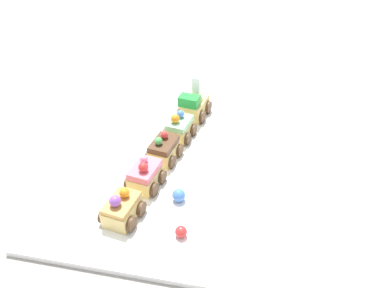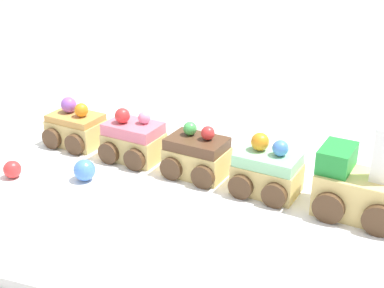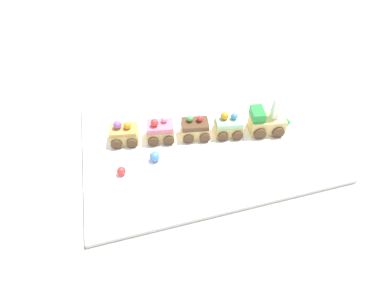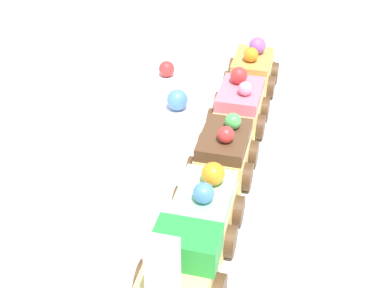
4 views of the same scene
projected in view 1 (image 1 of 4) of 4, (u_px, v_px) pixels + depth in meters
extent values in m
plane|color=gray|center=(177.00, 159.00, 0.87)|extent=(10.00, 10.00, 0.00)
cube|color=white|center=(176.00, 157.00, 0.86)|extent=(0.64, 0.46, 0.01)
cube|color=#E5C675|center=(195.00, 108.00, 0.98)|extent=(0.10, 0.07, 0.05)
cube|color=green|center=(191.00, 101.00, 0.94)|extent=(0.04, 0.05, 0.03)
cone|color=green|center=(202.00, 98.00, 1.03)|extent=(0.03, 0.05, 0.05)
cube|color=white|center=(197.00, 94.00, 0.98)|extent=(0.02, 0.02, 0.02)
cube|color=white|center=(197.00, 87.00, 0.97)|extent=(0.02, 0.02, 0.02)
cube|color=white|center=(197.00, 80.00, 0.95)|extent=(0.02, 0.02, 0.02)
cylinder|color=#4C331E|center=(209.00, 107.00, 1.00)|extent=(0.03, 0.01, 0.03)
cylinder|color=#4C331E|center=(187.00, 103.00, 1.02)|extent=(0.03, 0.01, 0.03)
cylinder|color=#4C331E|center=(202.00, 117.00, 0.96)|extent=(0.03, 0.01, 0.03)
cylinder|color=#4C331E|center=(180.00, 113.00, 0.98)|extent=(0.03, 0.01, 0.03)
cube|color=#E5C675|center=(180.00, 131.00, 0.91)|extent=(0.08, 0.06, 0.03)
cube|color=#93DBA3|center=(179.00, 123.00, 0.89)|extent=(0.08, 0.06, 0.01)
sphere|color=orange|center=(175.00, 119.00, 0.87)|extent=(0.02, 0.02, 0.02)
sphere|color=#4C84E0|center=(180.00, 114.00, 0.89)|extent=(0.02, 0.02, 0.02)
cylinder|color=#4C331E|center=(194.00, 130.00, 0.92)|extent=(0.03, 0.01, 0.03)
cylinder|color=#4C331E|center=(172.00, 125.00, 0.93)|extent=(0.03, 0.01, 0.03)
cylinder|color=#4C331E|center=(188.00, 139.00, 0.89)|extent=(0.03, 0.01, 0.03)
cylinder|color=#4C331E|center=(165.00, 134.00, 0.90)|extent=(0.03, 0.01, 0.03)
cube|color=#E5C675|center=(164.00, 153.00, 0.84)|extent=(0.08, 0.06, 0.03)
cube|color=brown|center=(164.00, 144.00, 0.82)|extent=(0.08, 0.06, 0.01)
sphere|color=#4CBC56|center=(159.00, 141.00, 0.81)|extent=(0.02, 0.02, 0.02)
sphere|color=red|center=(164.00, 135.00, 0.82)|extent=(0.02, 0.02, 0.02)
cylinder|color=#4C331E|center=(179.00, 151.00, 0.85)|extent=(0.03, 0.01, 0.03)
cylinder|color=#4C331E|center=(156.00, 146.00, 0.86)|extent=(0.03, 0.01, 0.03)
cylinder|color=#4C331E|center=(173.00, 162.00, 0.82)|extent=(0.03, 0.01, 0.03)
cylinder|color=#4C331E|center=(149.00, 156.00, 0.83)|extent=(0.03, 0.01, 0.03)
cube|color=#E5C675|center=(146.00, 179.00, 0.77)|extent=(0.08, 0.06, 0.03)
cube|color=#E57084|center=(145.00, 169.00, 0.75)|extent=(0.08, 0.06, 0.01)
sphere|color=red|center=(143.00, 167.00, 0.73)|extent=(0.02, 0.02, 0.02)
sphere|color=pink|center=(144.00, 159.00, 0.75)|extent=(0.02, 0.02, 0.02)
cylinder|color=#4C331E|center=(163.00, 177.00, 0.78)|extent=(0.03, 0.01, 0.03)
cylinder|color=#4C331E|center=(138.00, 171.00, 0.79)|extent=(0.03, 0.01, 0.03)
cylinder|color=#4C331E|center=(154.00, 189.00, 0.74)|extent=(0.03, 0.01, 0.03)
cylinder|color=#4C331E|center=(129.00, 183.00, 0.76)|extent=(0.03, 0.01, 0.03)
cube|color=#E5C675|center=(123.00, 211.00, 0.69)|extent=(0.08, 0.06, 0.03)
cube|color=#CC9347|center=(121.00, 203.00, 0.68)|extent=(0.08, 0.06, 0.01)
sphere|color=#9956C6|center=(115.00, 201.00, 0.66)|extent=(0.02, 0.02, 0.02)
sphere|color=orange|center=(124.00, 193.00, 0.68)|extent=(0.02, 0.02, 0.02)
cylinder|color=#4C331E|center=(141.00, 209.00, 0.70)|extent=(0.03, 0.01, 0.03)
cylinder|color=#4C331E|center=(115.00, 201.00, 0.72)|extent=(0.03, 0.01, 0.03)
cylinder|color=#4C331E|center=(131.00, 224.00, 0.67)|extent=(0.03, 0.01, 0.03)
cylinder|color=#4C331E|center=(104.00, 216.00, 0.69)|extent=(0.03, 0.01, 0.03)
sphere|color=#4C84E0|center=(179.00, 195.00, 0.73)|extent=(0.03, 0.03, 0.03)
sphere|color=red|center=(181.00, 232.00, 0.66)|extent=(0.02, 0.02, 0.02)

